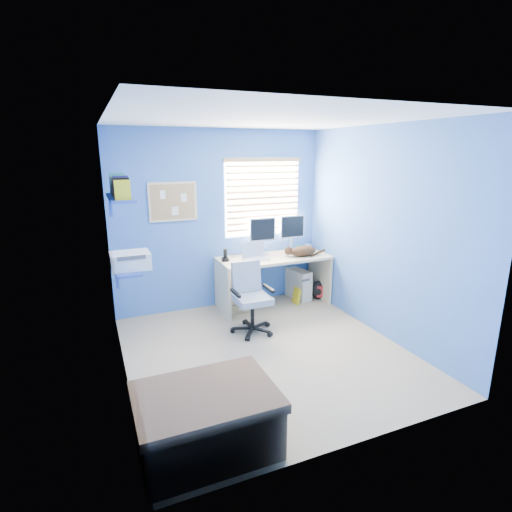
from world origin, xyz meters
name	(u,v)px	position (x,y,z in m)	size (l,w,h in m)	color
floor	(266,352)	(0.00, 0.00, 0.00)	(3.00, 3.20, 0.00)	tan
ceiling	(268,119)	(0.00, 0.00, 2.50)	(3.00, 3.20, 0.00)	white
wall_back	(220,221)	(0.00, 1.60, 1.25)	(3.00, 0.01, 2.50)	#3B72BE
wall_front	(362,292)	(0.00, -1.60, 1.25)	(3.00, 0.01, 2.50)	#3B72BE
wall_left	(117,259)	(-1.50, 0.00, 1.25)	(0.01, 3.20, 2.50)	#3B72BE
wall_right	(381,233)	(1.50, 0.00, 1.25)	(0.01, 3.20, 2.50)	#3B72BE
desk	(274,281)	(0.68, 1.26, 0.37)	(1.60, 0.65, 0.74)	beige
laptop	(256,252)	(0.39, 1.21, 0.85)	(0.33, 0.26, 0.22)	silver
monitor_left	(262,236)	(0.59, 1.46, 1.01)	(0.40, 0.12, 0.54)	silver
monitor_right	(292,233)	(1.09, 1.49, 1.01)	(0.40, 0.12, 0.54)	silver
phone	(225,255)	(-0.03, 1.32, 0.82)	(0.09, 0.11, 0.17)	black
mug	(299,249)	(1.15, 1.36, 0.79)	(0.10, 0.09, 0.10)	#20837A
cd_spindle	(308,246)	(1.38, 1.50, 0.78)	(0.13, 0.13, 0.07)	silver
cat	(303,251)	(1.08, 1.13, 0.81)	(0.41, 0.21, 0.15)	black
tower_pc	(298,284)	(1.17, 1.38, 0.23)	(0.19, 0.44, 0.45)	beige
drawer_boxes	(237,292)	(0.13, 1.29, 0.27)	(0.35, 0.28, 0.54)	tan
yellow_book	(296,296)	(1.03, 1.18, 0.12)	(0.03, 0.17, 0.24)	yellow
backpack	(319,290)	(1.43, 1.22, 0.15)	(0.25, 0.19, 0.29)	black
bed_corner	(206,420)	(-1.03, -1.19, 0.24)	(1.00, 0.71, 0.48)	brown
office_chair	(251,306)	(0.06, 0.59, 0.32)	(0.50, 0.50, 0.87)	black
window_blinds	(263,198)	(0.65, 1.57, 1.55)	(1.15, 0.05, 1.10)	white
corkboard	(173,202)	(-0.65, 1.58, 1.55)	(0.64, 0.02, 0.52)	beige
wall_shelves	(124,224)	(-1.35, 0.75, 1.43)	(0.42, 0.90, 1.05)	#2B4AA9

